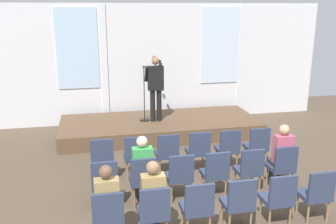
{
  "coord_description": "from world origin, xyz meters",
  "views": [
    {
      "loc": [
        -1.85,
        -5.09,
        3.49
      ],
      "look_at": [
        -0.04,
        3.55,
        1.0
      ],
      "focal_mm": 39.88,
      "sensor_mm": 36.0,
      "label": 1
    }
  ],
  "objects": [
    {
      "name": "chair_r1_c5",
      "position": [
        1.71,
        1.01,
        0.53
      ],
      "size": [
        0.46,
        0.44,
        0.94
      ],
      "color": "olive",
      "rests_on": "ground"
    },
    {
      "name": "audience_r2_c0",
      "position": [
        -1.71,
        -0.05,
        0.73
      ],
      "size": [
        0.36,
        0.39,
        1.31
      ],
      "color": "#2D2D33",
      "rests_on": "ground"
    },
    {
      "name": "chair_r2_c1",
      "position": [
        -1.03,
        -0.14,
        0.53
      ],
      "size": [
        0.46,
        0.44,
        0.94
      ],
      "color": "olive",
      "rests_on": "ground"
    },
    {
      "name": "chair_r0_c4",
      "position": [
        1.03,
        2.16,
        0.53
      ],
      "size": [
        0.46,
        0.44,
        0.94
      ],
      "color": "olive",
      "rests_on": "ground"
    },
    {
      "name": "chair_r0_c3",
      "position": [
        0.34,
        2.16,
        0.53
      ],
      "size": [
        0.46,
        0.44,
        0.94
      ],
      "color": "olive",
      "rests_on": "ground"
    },
    {
      "name": "chair_r0_c2",
      "position": [
        -0.34,
        2.16,
        0.53
      ],
      "size": [
        0.46,
        0.44,
        0.94
      ],
      "color": "olive",
      "rests_on": "ground"
    },
    {
      "name": "mic_stand",
      "position": [
        -0.43,
        4.91,
        0.74
      ],
      "size": [
        0.28,
        0.28,
        1.55
      ],
      "color": "black",
      "rests_on": "stage_platform"
    },
    {
      "name": "chair_r1_c2",
      "position": [
        -0.34,
        1.01,
        0.53
      ],
      "size": [
        0.46,
        0.44,
        0.94
      ],
      "color": "olive",
      "rests_on": "ground"
    },
    {
      "name": "chair_r1_c3",
      "position": [
        0.34,
        1.01,
        0.53
      ],
      "size": [
        0.46,
        0.44,
        0.94
      ],
      "color": "olive",
      "rests_on": "ground"
    },
    {
      "name": "chair_r2_c4",
      "position": [
        1.03,
        -0.14,
        0.53
      ],
      "size": [
        0.46,
        0.44,
        0.94
      ],
      "color": "olive",
      "rests_on": "ground"
    },
    {
      "name": "audience_r2_c1",
      "position": [
        -1.03,
        -0.05,
        0.73
      ],
      "size": [
        0.36,
        0.39,
        1.31
      ],
      "color": "#2D2D33",
      "rests_on": "ground"
    },
    {
      "name": "chair_r0_c0",
      "position": [
        -1.71,
        2.16,
        0.53
      ],
      "size": [
        0.46,
        0.44,
        0.94
      ],
      "color": "olive",
      "rests_on": "ground"
    },
    {
      "name": "stage_platform",
      "position": [
        0.0,
        4.87,
        0.2
      ],
      "size": [
        5.53,
        2.19,
        0.41
      ],
      "primitive_type": "cube",
      "color": "brown",
      "rests_on": "ground"
    },
    {
      "name": "chair_r2_c0",
      "position": [
        -1.71,
        -0.14,
        0.53
      ],
      "size": [
        0.46,
        0.44,
        0.94
      ],
      "color": "olive",
      "rests_on": "ground"
    },
    {
      "name": "chair_r2_c2",
      "position": [
        -0.34,
        -0.14,
        0.53
      ],
      "size": [
        0.46,
        0.44,
        0.94
      ],
      "color": "olive",
      "rests_on": "ground"
    },
    {
      "name": "speaker",
      "position": [
        -0.12,
        4.81,
        1.45
      ],
      "size": [
        0.52,
        0.69,
        1.79
      ],
      "color": "black",
      "rests_on": "stage_platform"
    },
    {
      "name": "chair_r1_c4",
      "position": [
        1.03,
        1.01,
        0.53
      ],
      "size": [
        0.46,
        0.44,
        0.94
      ],
      "color": "olive",
      "rests_on": "ground"
    },
    {
      "name": "chair_r1_c0",
      "position": [
        -1.71,
        1.01,
        0.53
      ],
      "size": [
        0.46,
        0.44,
        0.94
      ],
      "color": "olive",
      "rests_on": "ground"
    },
    {
      "name": "chair_r2_c3",
      "position": [
        0.34,
        -0.14,
        0.53
      ],
      "size": [
        0.46,
        0.44,
        0.94
      ],
      "color": "olive",
      "rests_on": "ground"
    },
    {
      "name": "chair_r0_c5",
      "position": [
        1.71,
        2.16,
        0.53
      ],
      "size": [
        0.46,
        0.44,
        0.94
      ],
      "color": "olive",
      "rests_on": "ground"
    },
    {
      "name": "audience_r1_c5",
      "position": [
        1.71,
        1.09,
        0.74
      ],
      "size": [
        0.36,
        0.39,
        1.34
      ],
      "color": "#2D2D33",
      "rests_on": "ground"
    },
    {
      "name": "chair_r1_c1",
      "position": [
        -1.03,
        1.01,
        0.53
      ],
      "size": [
        0.46,
        0.44,
        0.94
      ],
      "color": "olive",
      "rests_on": "ground"
    },
    {
      "name": "chair_r2_c5",
      "position": [
        1.71,
        -0.14,
        0.53
      ],
      "size": [
        0.46,
        0.44,
        0.94
      ],
      "color": "olive",
      "rests_on": "ground"
    },
    {
      "name": "chair_r0_c1",
      "position": [
        -1.03,
        2.16,
        0.53
      ],
      "size": [
        0.46,
        0.44,
        0.94
      ],
      "color": "olive",
      "rests_on": "ground"
    },
    {
      "name": "rear_partition",
      "position": [
        0.02,
        6.26,
        1.83
      ],
      "size": [
        10.97,
        0.14,
        3.61
      ],
      "color": "silver",
      "rests_on": "ground"
    },
    {
      "name": "audience_r1_c1",
      "position": [
        -1.03,
        1.09,
        0.73
      ],
      "size": [
        0.36,
        0.39,
        1.3
      ],
      "color": "#2D2D33",
      "rests_on": "ground"
    }
  ]
}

